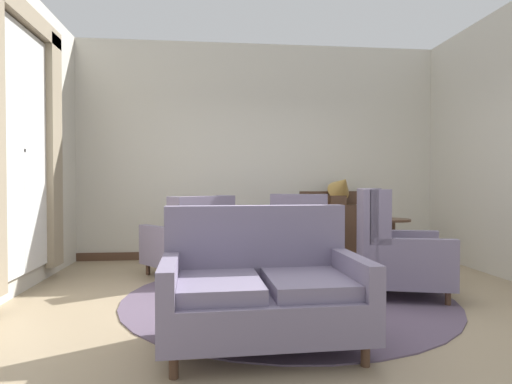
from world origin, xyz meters
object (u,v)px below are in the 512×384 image
object	(u,v)px
porcelain_vase	(274,230)
gramophone	(341,188)
settee	(262,290)
sideboard	(336,228)
coffee_table	(272,252)
side_table	(392,240)
armchair_beside_settee	(191,242)
armchair_far_left	(393,252)
armchair_near_sideboard	(300,236)

from	to	relation	value
porcelain_vase	gramophone	xyz separation A→B (m)	(1.27, 1.77, 0.42)
settee	sideboard	size ratio (longest dim) A/B	1.34
coffee_table	porcelain_vase	xyz separation A→B (m)	(0.03, 0.00, 0.24)
porcelain_vase	side_table	bearing A→B (deg)	28.18
porcelain_vase	armchair_beside_settee	distance (m)	1.31
settee	gramophone	xyz separation A→B (m)	(1.58, 3.22, 0.69)
coffee_table	armchair_far_left	distance (m)	1.25
porcelain_vase	armchair_beside_settee	world-z (taller)	armchair_beside_settee
coffee_table	armchair_beside_settee	size ratio (longest dim) A/B	0.72
sideboard	gramophone	world-z (taller)	gramophone
armchair_far_left	side_table	bearing A→B (deg)	-8.80
porcelain_vase	armchair_near_sideboard	bearing A→B (deg)	66.23
coffee_table	armchair_near_sideboard	xyz separation A→B (m)	(0.57, 1.23, 0.01)
armchair_near_sideboard	side_table	size ratio (longest dim) A/B	1.47
armchair_beside_settee	gramophone	xyz separation A→B (m)	(2.18, 0.87, 0.67)
porcelain_vase	settee	world-z (taller)	settee
gramophone	settee	bearing A→B (deg)	-116.08
settee	gramophone	size ratio (longest dim) A/B	2.71
coffee_table	armchair_far_left	xyz separation A→B (m)	(1.23, -0.23, 0.02)
porcelain_vase	armchair_far_left	distance (m)	1.24
sideboard	porcelain_vase	bearing A→B (deg)	-123.34
armchair_far_left	sideboard	bearing A→B (deg)	14.30
porcelain_vase	settee	distance (m)	1.51
armchair_far_left	side_table	xyz separation A→B (m)	(0.50, 1.14, -0.04)
armchair_beside_settee	side_table	xyz separation A→B (m)	(2.62, 0.01, -0.01)
armchair_beside_settee	gramophone	bearing A→B (deg)	162.95
armchair_near_sideboard	sideboard	size ratio (longest dim) A/B	0.96
armchair_far_left	sideboard	size ratio (longest dim) A/B	1.04
settee	sideboard	xyz separation A→B (m)	(1.53, 3.32, 0.08)
armchair_beside_settee	armchair_far_left	xyz separation A→B (m)	(2.12, -1.13, 0.03)
coffee_table	sideboard	world-z (taller)	sideboard
coffee_table	side_table	bearing A→B (deg)	27.84
armchair_far_left	gramophone	bearing A→B (deg)	12.86
porcelain_vase	armchair_near_sideboard	size ratio (longest dim) A/B	0.32
armchair_far_left	armchair_near_sideboard	size ratio (longest dim) A/B	1.08
settee	armchair_beside_settee	world-z (taller)	armchair_beside_settee
porcelain_vase	sideboard	distance (m)	2.23
sideboard	armchair_near_sideboard	bearing A→B (deg)	-137.14
gramophone	armchair_near_sideboard	bearing A→B (deg)	-143.43
settee	porcelain_vase	bearing A→B (deg)	76.00
porcelain_vase	gramophone	size ratio (longest dim) A/B	0.61
armchair_beside_settee	settee	bearing A→B (deg)	65.76
armchair_beside_settee	sideboard	xyz separation A→B (m)	(2.14, 0.96, 0.06)
settee	gramophone	world-z (taller)	gramophone
armchair_far_left	armchair_near_sideboard	xyz separation A→B (m)	(-0.66, 1.45, -0.01)
settee	armchair_far_left	world-z (taller)	armchair_far_left
coffee_table	armchair_near_sideboard	size ratio (longest dim) A/B	0.87
coffee_table	armchair_beside_settee	world-z (taller)	armchair_beside_settee
armchair_near_sideboard	coffee_table	bearing A→B (deg)	82.11
settee	armchair_near_sideboard	size ratio (longest dim) A/B	1.40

